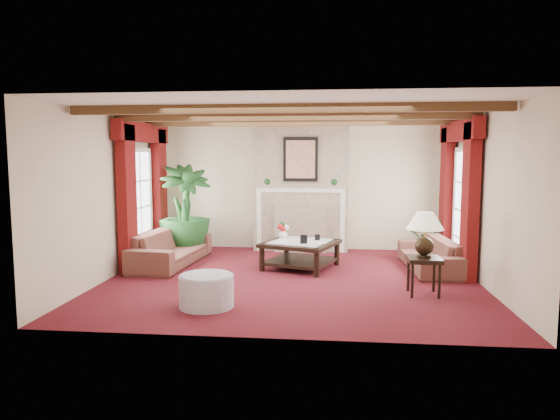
# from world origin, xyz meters

# --- Properties ---
(floor) EXTENTS (6.00, 6.00, 0.00)m
(floor) POSITION_xyz_m (0.00, 0.00, 0.00)
(floor) COLOR #4A0D17
(floor) RESTS_ON ground
(ceiling) EXTENTS (6.00, 6.00, 0.00)m
(ceiling) POSITION_xyz_m (0.00, 0.00, 2.70)
(ceiling) COLOR white
(ceiling) RESTS_ON floor
(back_wall) EXTENTS (6.00, 0.02, 2.70)m
(back_wall) POSITION_xyz_m (0.00, 2.75, 1.35)
(back_wall) COLOR beige
(back_wall) RESTS_ON ground
(left_wall) EXTENTS (0.02, 5.50, 2.70)m
(left_wall) POSITION_xyz_m (-3.00, 0.00, 1.35)
(left_wall) COLOR beige
(left_wall) RESTS_ON ground
(right_wall) EXTENTS (0.02, 5.50, 2.70)m
(right_wall) POSITION_xyz_m (3.00, 0.00, 1.35)
(right_wall) COLOR beige
(right_wall) RESTS_ON ground
(ceiling_beams) EXTENTS (6.00, 3.00, 0.12)m
(ceiling_beams) POSITION_xyz_m (0.00, 0.00, 2.64)
(ceiling_beams) COLOR #3D2513
(ceiling_beams) RESTS_ON ceiling
(fireplace) EXTENTS (2.00, 0.52, 2.70)m
(fireplace) POSITION_xyz_m (0.00, 2.55, 2.70)
(fireplace) COLOR tan
(fireplace) RESTS_ON ground
(french_door_left) EXTENTS (0.10, 1.10, 2.16)m
(french_door_left) POSITION_xyz_m (-2.97, 1.00, 2.13)
(french_door_left) COLOR white
(french_door_left) RESTS_ON ground
(french_door_right) EXTENTS (0.10, 1.10, 2.16)m
(french_door_right) POSITION_xyz_m (2.97, 1.00, 2.13)
(french_door_right) COLOR white
(french_door_right) RESTS_ON ground
(curtains_left) EXTENTS (0.20, 2.40, 2.55)m
(curtains_left) POSITION_xyz_m (-2.86, 1.00, 2.55)
(curtains_left) COLOR #510A0C
(curtains_left) RESTS_ON ground
(curtains_right) EXTENTS (0.20, 2.40, 2.55)m
(curtains_right) POSITION_xyz_m (2.86, 1.00, 2.55)
(curtains_right) COLOR #510A0C
(curtains_right) RESTS_ON ground
(sofa_left) EXTENTS (2.28, 1.00, 0.85)m
(sofa_left) POSITION_xyz_m (-2.32, 0.86, 0.43)
(sofa_left) COLOR #3E111F
(sofa_left) RESTS_ON ground
(sofa_right) EXTENTS (1.98, 0.78, 0.75)m
(sofa_right) POSITION_xyz_m (2.38, 0.88, 0.37)
(sofa_right) COLOR #3E111F
(sofa_right) RESTS_ON ground
(potted_palm) EXTENTS (2.71, 2.79, 1.04)m
(potted_palm) POSITION_xyz_m (-2.30, 1.71, 0.52)
(potted_palm) COLOR black
(potted_palm) RESTS_ON ground
(small_plant) EXTENTS (1.34, 1.37, 0.65)m
(small_plant) POSITION_xyz_m (2.54, 1.95, 0.32)
(small_plant) COLOR black
(small_plant) RESTS_ON ground
(coffee_table) EXTENTS (1.51, 1.51, 0.48)m
(coffee_table) POSITION_xyz_m (0.10, 0.80, 0.24)
(coffee_table) COLOR black
(coffee_table) RESTS_ON ground
(side_table) EXTENTS (0.55, 0.55, 0.55)m
(side_table) POSITION_xyz_m (1.99, -0.77, 0.28)
(side_table) COLOR black
(side_table) RESTS_ON ground
(ottoman) EXTENTS (0.73, 0.73, 0.43)m
(ottoman) POSITION_xyz_m (-1.02, -1.67, 0.21)
(ottoman) COLOR #9894A7
(ottoman) RESTS_ON ground
(table_lamp) EXTENTS (0.54, 0.54, 0.68)m
(table_lamp) POSITION_xyz_m (1.99, -0.77, 0.89)
(table_lamp) COLOR black
(table_lamp) RESTS_ON side_table
(flower_vase) EXTENTS (0.23, 0.23, 0.17)m
(flower_vase) POSITION_xyz_m (-0.25, 1.14, 0.57)
(flower_vase) COLOR silver
(flower_vase) RESTS_ON coffee_table
(book) EXTENTS (0.23, 0.22, 0.28)m
(book) POSITION_xyz_m (0.33, 0.56, 0.63)
(book) COLOR black
(book) RESTS_ON coffee_table
(photo_frame_a) EXTENTS (0.12, 0.02, 0.17)m
(photo_frame_a) POSITION_xyz_m (0.17, 0.52, 0.57)
(photo_frame_a) COLOR black
(photo_frame_a) RESTS_ON coffee_table
(photo_frame_b) EXTENTS (0.09, 0.02, 0.12)m
(photo_frame_b) POSITION_xyz_m (0.40, 0.90, 0.54)
(photo_frame_b) COLOR black
(photo_frame_b) RESTS_ON coffee_table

